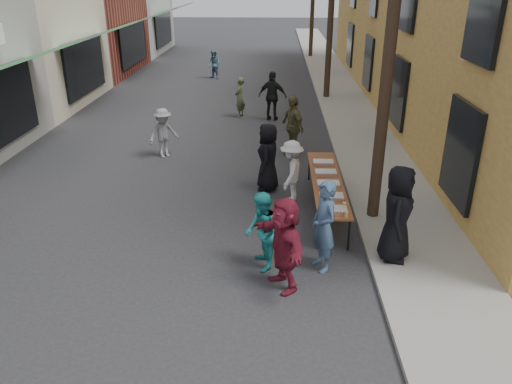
# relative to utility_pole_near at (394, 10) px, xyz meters

# --- Properties ---
(ground) EXTENTS (120.00, 120.00, 0.00)m
(ground) POSITION_rel_utility_pole_near_xyz_m (-4.30, -3.00, -4.50)
(ground) COLOR #28282B
(ground) RESTS_ON ground
(sidewalk) EXTENTS (2.20, 60.00, 0.10)m
(sidewalk) POSITION_rel_utility_pole_near_xyz_m (0.70, 12.00, -4.45)
(sidewalk) COLOR gray
(sidewalk) RESTS_ON ground
(utility_pole_near) EXTENTS (0.26, 0.26, 9.00)m
(utility_pole_near) POSITION_rel_utility_pole_near_xyz_m (0.00, 0.00, 0.00)
(utility_pole_near) COLOR #2D2116
(utility_pole_near) RESTS_ON ground
(serving_table) EXTENTS (0.70, 4.00, 0.75)m
(serving_table) POSITION_rel_utility_pole_near_xyz_m (-1.03, 0.42, -3.79)
(serving_table) COLOR #632E17
(serving_table) RESTS_ON ground
(catering_tray_sausage) EXTENTS (0.50, 0.33, 0.08)m
(catering_tray_sausage) POSITION_rel_utility_pole_near_xyz_m (-1.03, -1.23, -3.71)
(catering_tray_sausage) COLOR maroon
(catering_tray_sausage) RESTS_ON serving_table
(catering_tray_foil_b) EXTENTS (0.50, 0.33, 0.08)m
(catering_tray_foil_b) POSITION_rel_utility_pole_near_xyz_m (-1.03, -0.58, -3.71)
(catering_tray_foil_b) COLOR #B2B2B7
(catering_tray_foil_b) RESTS_ON serving_table
(catering_tray_buns) EXTENTS (0.50, 0.33, 0.08)m
(catering_tray_buns) POSITION_rel_utility_pole_near_xyz_m (-1.03, 0.12, -3.71)
(catering_tray_buns) COLOR tan
(catering_tray_buns) RESTS_ON serving_table
(catering_tray_foil_d) EXTENTS (0.50, 0.33, 0.08)m
(catering_tray_foil_d) POSITION_rel_utility_pole_near_xyz_m (-1.03, 0.82, -3.71)
(catering_tray_foil_d) COLOR #B2B2B7
(catering_tray_foil_d) RESTS_ON serving_table
(catering_tray_buns_end) EXTENTS (0.50, 0.33, 0.08)m
(catering_tray_buns_end) POSITION_rel_utility_pole_near_xyz_m (-1.03, 1.52, -3.71)
(catering_tray_buns_end) COLOR tan
(catering_tray_buns_end) RESTS_ON serving_table
(condiment_jar_a) EXTENTS (0.07, 0.07, 0.08)m
(condiment_jar_a) POSITION_rel_utility_pole_near_xyz_m (-1.25, -1.53, -3.71)
(condiment_jar_a) COLOR #A57F26
(condiment_jar_a) RESTS_ON serving_table
(condiment_jar_b) EXTENTS (0.07, 0.07, 0.08)m
(condiment_jar_b) POSITION_rel_utility_pole_near_xyz_m (-1.25, -1.43, -3.71)
(condiment_jar_b) COLOR #A57F26
(condiment_jar_b) RESTS_ON serving_table
(condiment_jar_c) EXTENTS (0.07, 0.07, 0.08)m
(condiment_jar_c) POSITION_rel_utility_pole_near_xyz_m (-1.25, -1.33, -3.71)
(condiment_jar_c) COLOR #A57F26
(condiment_jar_c) RESTS_ON serving_table
(cup_stack) EXTENTS (0.08, 0.08, 0.12)m
(cup_stack) POSITION_rel_utility_pole_near_xyz_m (-0.83, -1.48, -3.69)
(cup_stack) COLOR tan
(cup_stack) RESTS_ON serving_table
(guest_front_a) EXTENTS (0.67, 0.92, 1.75)m
(guest_front_a) POSITION_rel_utility_pole_near_xyz_m (-2.43, 1.61, -3.62)
(guest_front_a) COLOR black
(guest_front_a) RESTS_ON ground
(guest_front_b) EXTENTS (0.65, 0.76, 1.78)m
(guest_front_b) POSITION_rel_utility_pole_near_xyz_m (-1.33, -2.15, -3.61)
(guest_front_b) COLOR #466487
(guest_front_b) RESTS_ON ground
(guest_front_c) EXTENTS (0.72, 0.85, 1.53)m
(guest_front_c) POSITION_rel_utility_pole_near_xyz_m (-2.47, -2.17, -3.74)
(guest_front_c) COLOR teal
(guest_front_c) RESTS_ON ground
(guest_front_d) EXTENTS (0.81, 1.11, 1.55)m
(guest_front_d) POSITION_rel_utility_pole_near_xyz_m (-1.85, 0.88, -3.73)
(guest_front_d) COLOR silver
(guest_front_d) RESTS_ON ground
(guest_front_e) EXTENTS (0.93, 1.17, 1.86)m
(guest_front_e) POSITION_rel_utility_pole_near_xyz_m (-1.74, 4.26, -3.57)
(guest_front_e) COLOR brown
(guest_front_e) RESTS_ON ground
(guest_queue_back) EXTENTS (1.16, 1.66, 1.73)m
(guest_queue_back) POSITION_rel_utility_pole_near_xyz_m (-2.06, -2.78, -3.64)
(guest_queue_back) COLOR maroon
(guest_queue_back) RESTS_ON ground
(server) EXTENTS (0.84, 1.05, 1.89)m
(server) POSITION_rel_utility_pole_near_xyz_m (0.05, -1.88, -3.46)
(server) COLOR black
(server) RESTS_ON sidewalk
(passerby_left) EXTENTS (1.10, 1.06, 1.50)m
(passerby_left) POSITION_rel_utility_pole_near_xyz_m (-5.62, 4.00, -3.75)
(passerby_left) COLOR gray
(passerby_left) RESTS_ON ground
(passerby_mid) EXTENTS (1.16, 0.71, 1.85)m
(passerby_mid) POSITION_rel_utility_pole_near_xyz_m (-2.38, 8.29, -3.58)
(passerby_mid) COLOR black
(passerby_mid) RESTS_ON ground
(passerby_right) EXTENTS (0.53, 0.65, 1.54)m
(passerby_right) POSITION_rel_utility_pole_near_xyz_m (-3.65, 8.71, -3.73)
(passerby_right) COLOR #495833
(passerby_right) RESTS_ON ground
(passerby_far) EXTENTS (0.90, 0.86, 1.46)m
(passerby_far) POSITION_rel_utility_pole_near_xyz_m (-5.55, 16.40, -3.77)
(passerby_far) COLOR teal
(passerby_far) RESTS_ON ground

